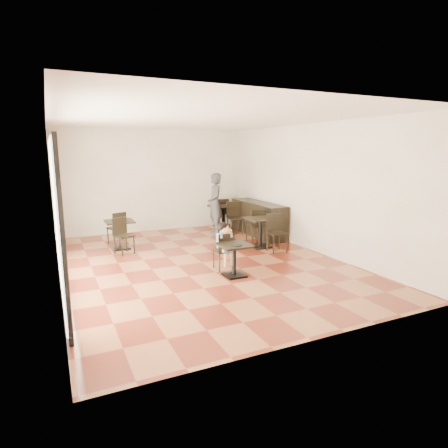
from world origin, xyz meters
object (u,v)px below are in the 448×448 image
chair_left_a (116,228)px  chair_left_b (124,236)px  child (223,246)px  cafe_table_back (223,218)px  child_chair (223,251)px  adult_patron (215,204)px  cafe_table_mid (260,233)px  chair_mid_a (255,226)px  cafe_table_left (120,235)px  chair_back_b (235,218)px  chair_mid_b (277,233)px  chair_back_a (221,213)px  child_table (234,260)px

chair_left_a → chair_left_b: 1.10m
child → cafe_table_back: 3.96m
child_chair → adult_patron: size_ratio=0.43×
child_chair → chair_left_b: chair_left_b is taller
cafe_table_mid → chair_left_b: 3.50m
chair_mid_a → cafe_table_left: bearing=-9.8°
cafe_table_mid → chair_mid_a: 0.58m
chair_back_b → child: bearing=-111.3°
cafe_table_back → chair_left_a: bearing=-174.1°
chair_mid_b → chair_back_b: size_ratio=0.97×
child → chair_mid_b: 1.97m
chair_mid_b → child: bearing=-154.7°
child → cafe_table_left: bearing=122.5°
child_chair → chair_back_a: bearing=-113.9°
cafe_table_back → chair_mid_b: chair_mid_b is taller
cafe_table_back → chair_mid_a: 1.79m
chair_left_a → chair_mid_b: bearing=122.5°
chair_mid_a → chair_left_a: 3.83m
adult_patron → cafe_table_back: size_ratio=2.29×
chair_left_b → chair_back_a: bearing=7.1°
cafe_table_left → chair_left_b: chair_left_b is taller
child → chair_mid_a: (1.84, 1.81, -0.03)m
child_table → cafe_table_left: cafe_table_left is taller
child_table → chair_back_a: bearing=68.6°
chair_left_b → adult_patron: bearing=-0.9°
chair_mid_a → cafe_table_mid: bearing=77.8°
child → chair_back_a: size_ratio=1.03×
child_table → chair_left_b: (-1.72, 2.69, 0.11)m
cafe_table_left → cafe_table_back: cafe_table_back is taller
child_table → chair_back_b: bearing=63.0°
child → chair_mid_b: size_ratio=1.07×
adult_patron → cafe_table_back: (0.41, 0.30, -0.53)m
chair_mid_b → chair_back_a: bearing=94.2°
cafe_table_mid → chair_left_a: chair_left_a is taller
adult_patron → chair_mid_a: bearing=31.2°
cafe_table_mid → chair_left_a: 3.93m
child_table → chair_back_a: 5.02m
cafe_table_left → child_table: bearing=-62.1°
child_chair → cafe_table_left: child_chair is taller
child → chair_left_b: bearing=128.7°
child_chair → cafe_table_left: bearing=-57.5°
chair_mid_a → chair_mid_b: bearing=94.1°
cafe_table_back → chair_mid_b: size_ratio=0.86×
chair_left_b → chair_back_b: chair_back_b is taller
adult_patron → chair_mid_a: adult_patron is taller
chair_mid_b → chair_left_b: (-3.55, 1.43, -0.03)m
chair_back_a → child_chair: bearing=75.8°
cafe_table_mid → cafe_table_left: 3.68m
cafe_table_mid → chair_back_b: 1.79m
child_chair → chair_mid_a: size_ratio=0.85×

